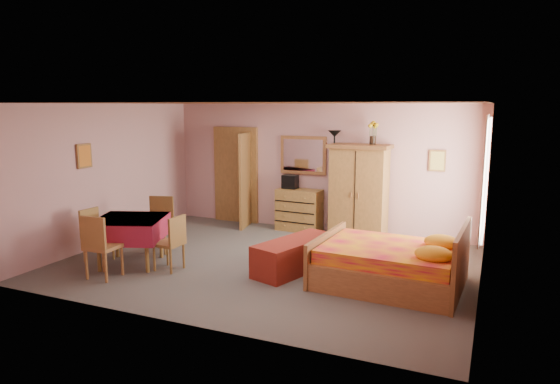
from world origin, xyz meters
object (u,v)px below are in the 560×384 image
at_px(stereo, 290,182).
at_px(chair_west, 98,235).
at_px(bench, 295,255).
at_px(wardrobe, 359,192).
at_px(chair_east, 169,243).
at_px(bed, 390,253).
at_px(sunflower_vase, 373,133).
at_px(wall_mirror, 303,155).
at_px(dining_table, 131,241).
at_px(floor_lamp, 334,183).
at_px(chair_south, 103,246).
at_px(chest_of_drawers, 299,210).
at_px(chair_north, 158,225).

relative_size(stereo, chair_west, 0.35).
bearing_deg(bench, stereo, 114.03).
height_order(stereo, wardrobe, wardrobe).
height_order(bench, chair_east, chair_east).
xyz_separation_m(stereo, wardrobe, (1.49, -0.13, -0.09)).
bearing_deg(bed, stereo, 139.02).
bearing_deg(bench, sunflower_vase, 75.70).
height_order(wall_mirror, wardrobe, wall_mirror).
bearing_deg(stereo, bed, -43.95).
xyz_separation_m(wall_mirror, sunflower_vase, (1.49, -0.20, 0.50)).
height_order(sunflower_vase, dining_table, sunflower_vase).
relative_size(floor_lamp, chair_east, 2.37).
bearing_deg(bench, chair_south, -150.38).
xyz_separation_m(chest_of_drawers, floor_lamp, (0.72, 0.05, 0.61)).
xyz_separation_m(chair_south, chair_east, (0.68, 0.68, -0.05)).
bearing_deg(chair_east, wardrobe, -33.21).
height_order(chair_south, chair_east, chair_south).
bearing_deg(chest_of_drawers, sunflower_vase, 3.48).
xyz_separation_m(stereo, sunflower_vase, (1.71, -0.03, 1.05)).
bearing_deg(chair_north, chair_south, 77.16).
relative_size(floor_lamp, bench, 1.39).
relative_size(dining_table, chair_south, 1.08).
distance_m(stereo, bed, 3.61).
bearing_deg(wardrobe, chest_of_drawers, 178.63).
bearing_deg(chair_south, chair_north, 91.79).
xyz_separation_m(stereo, chair_west, (-2.10, -3.29, -0.56)).
xyz_separation_m(bench, chair_west, (-3.19, -0.84, 0.19)).
relative_size(stereo, bed, 0.15).
xyz_separation_m(dining_table, chair_south, (0.05, -0.66, 0.10)).
bearing_deg(chair_west, chair_south, 51.89).
height_order(chest_of_drawers, chair_south, chair_south).
height_order(sunflower_vase, bench, sunflower_vase).
xyz_separation_m(chest_of_drawers, bench, (0.87, -2.42, -0.18)).
bearing_deg(chair_south, stereo, 68.21).
relative_size(chair_north, chair_east, 1.10).
distance_m(chest_of_drawers, chair_south, 4.19).
bearing_deg(stereo, floor_lamp, 0.51).
bearing_deg(chest_of_drawers, chair_south, -109.98).
height_order(floor_lamp, wardrobe, floor_lamp).
bearing_deg(bench, wardrobe, 80.29).
xyz_separation_m(floor_lamp, bench, (0.16, -2.46, -0.79)).
height_order(stereo, chair_west, stereo).
relative_size(wall_mirror, bench, 0.67).
bearing_deg(sunflower_vase, wardrobe, -156.10).
distance_m(chest_of_drawers, floor_lamp, 0.94).
xyz_separation_m(floor_lamp, wardrobe, (0.55, -0.14, -0.13)).
bearing_deg(wall_mirror, bed, -48.48).
bearing_deg(bed, chair_north, -177.52).
bearing_deg(bed, wall_mirror, 134.53).
relative_size(sunflower_vase, bench, 0.30).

